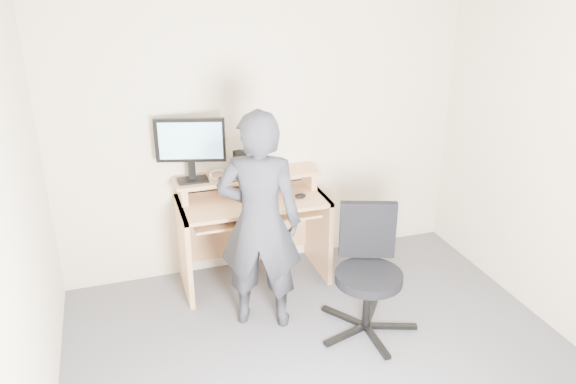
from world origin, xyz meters
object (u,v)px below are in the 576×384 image
desk (251,217)px  office_chair (368,266)px  monitor (190,144)px  person (260,222)px

desk → office_chair: 1.15m
monitor → office_chair: size_ratio=0.58×
desk → person: size_ratio=0.73×
monitor → person: (0.35, -0.72, -0.39)m
office_chair → desk: bearing=142.2°
person → office_chair: bearing=179.3°
desk → office_chair: office_chair is taller
desk → office_chair: size_ratio=1.30×
desk → monitor: 0.81m
desk → monitor: size_ratio=2.24×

